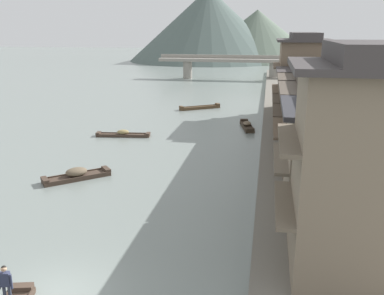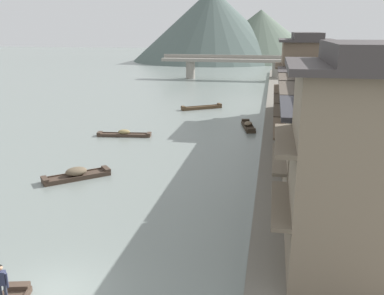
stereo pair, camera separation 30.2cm
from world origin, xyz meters
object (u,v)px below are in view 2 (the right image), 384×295
Objects in this scene: house_waterfront_nearest at (354,166)px; house_waterfront_far at (312,96)px; house_waterfront_tall at (315,124)px; house_waterfront_narrow at (312,107)px; boat_moored_second at (248,126)px; boat_moored_third at (124,134)px; boat_moored_nearest at (202,108)px; boatman_person at (1,280)px; stone_bridge at (233,63)px; house_waterfront_end at (304,74)px; house_waterfront_second at (332,153)px; boat_moored_far at (77,175)px.

house_waterfront_nearest reaches higher than house_waterfront_far.
house_waterfront_narrow is (0.34, 6.34, 0.00)m from house_waterfront_tall.
boat_moored_second is 12.52m from boat_moored_third.
house_waterfront_tall reaches higher than boat_moored_third.
boat_moored_nearest is 16.30m from house_waterfront_far.
stone_bridge is (1.06, 71.74, 1.70)m from boatman_person.
house_waterfront_tall is 1.11× the size of house_waterfront_narrow.
house_waterfront_narrow is 0.73× the size of house_waterfront_end.
house_waterfront_nearest is 0.31× the size of stone_bridge.
house_waterfront_second reaches higher than boat_moored_nearest.
house_waterfront_nearest is 1.28× the size of house_waterfront_far.
boat_moored_second is 6.84m from house_waterfront_far.
boat_moored_far is at bearing -124.71° from house_waterfront_end.
house_waterfront_end is (0.25, 32.20, -0.02)m from house_waterfront_nearest.
house_waterfront_second is at bearing -10.83° from boat_moored_far.
house_waterfront_narrow is 49.41m from stone_bridge.
boatman_person is at bearing -139.51° from house_waterfront_second.
boat_moored_third is 18.14m from house_waterfront_far.
boat_moored_far reaches higher than boat_moored_nearest.
house_waterfront_tall is at bearing -93.56° from house_waterfront_far.
boat_moored_nearest is 0.76× the size of house_waterfront_narrow.
house_waterfront_second is at bearing 89.04° from house_waterfront_nearest.
house_waterfront_narrow is at bearing -90.28° from house_waterfront_end.
house_waterfront_far reaches higher than boat_moored_second.
house_waterfront_narrow is (15.97, 10.25, 3.33)m from boat_moored_far.
boat_moored_second is at bearing 101.50° from house_waterfront_nearest.
house_waterfront_nearest is (11.98, 4.29, 3.51)m from boatman_person.
boatman_person is at bearing -90.41° from boat_moored_nearest.
house_waterfront_second is 0.73× the size of house_waterfront_end.
house_waterfront_tall and house_waterfront_narrow have the same top height.
stone_bridge is (-11.54, 42.19, -0.50)m from house_waterfront_far.
boat_moored_third is (-11.28, -5.45, -0.04)m from boat_moored_second.
boatman_person is at bearing -90.84° from stone_bridge.
boatman_person is 13.93m from boat_moored_far.
stone_bridge is (-11.11, 48.14, -0.50)m from house_waterfront_narrow.
boat_moored_third is 0.59× the size of house_waterfront_nearest.
house_waterfront_far is at bearing 66.92° from boatman_person.
house_waterfront_second is at bearing -90.39° from house_waterfront_narrow.
house_waterfront_end is (0.15, 26.18, 1.29)m from house_waterfront_second.
boat_moored_third is 0.18× the size of stone_bridge.
boat_moored_third is at bearing 93.92° from boat_moored_far.
house_waterfront_nearest is (11.69, -35.37, 4.76)m from boat_moored_nearest.
boat_moored_far is (-10.49, -16.93, 0.04)m from boat_moored_second.
house_waterfront_far is at bearing -39.41° from boat_moored_nearest.
house_waterfront_tall is 12.31m from house_waterfront_far.
boat_moored_far is at bearing -86.08° from boat_moored_third.
boat_moored_nearest is at bearing 126.50° from house_waterfront_narrow.
house_waterfront_narrow reaches higher than boat_moored_nearest.
boat_moored_second is at bearing -131.71° from house_waterfront_end.
boat_moored_second is 19.92m from boat_moored_far.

